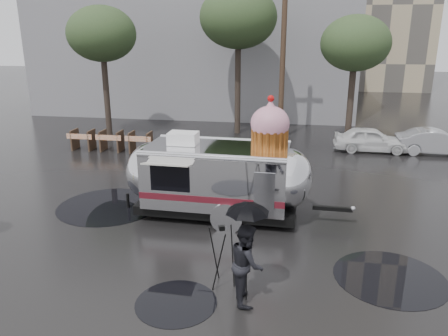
# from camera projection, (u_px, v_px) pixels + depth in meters

# --- Properties ---
(ground) EXTENTS (120.00, 120.00, 0.00)m
(ground) POSITION_uv_depth(u_px,v_px,m) (158.00, 259.00, 11.30)
(ground) COLOR black
(ground) RESTS_ON ground
(puddles) EXTENTS (11.55, 7.56, 0.01)m
(puddles) POSITION_uv_depth(u_px,v_px,m) (192.00, 236.00, 12.58)
(puddles) COLOR black
(puddles) RESTS_ON ground
(grey_building) EXTENTS (22.00, 12.00, 13.00)m
(grey_building) POSITION_uv_depth(u_px,v_px,m) (202.00, 19.00, 32.58)
(grey_building) COLOR slate
(grey_building) RESTS_ON ground
(utility_pole) EXTENTS (1.60, 0.28, 9.00)m
(utility_pole) POSITION_uv_depth(u_px,v_px,m) (283.00, 52.00, 22.70)
(utility_pole) COLOR #473323
(utility_pole) RESTS_ON ground
(tree_left) EXTENTS (3.64, 3.64, 6.95)m
(tree_left) POSITION_uv_depth(u_px,v_px,m) (102.00, 35.00, 23.01)
(tree_left) COLOR #382D26
(tree_left) RESTS_ON ground
(tree_mid) EXTENTS (4.20, 4.20, 8.03)m
(tree_mid) POSITION_uv_depth(u_px,v_px,m) (238.00, 18.00, 23.52)
(tree_mid) COLOR #382D26
(tree_mid) RESTS_ON ground
(tree_right) EXTENTS (3.36, 3.36, 6.42)m
(tree_right) POSITION_uv_depth(u_px,v_px,m) (355.00, 44.00, 21.08)
(tree_right) COLOR #382D26
(tree_right) RESTS_ON ground
(barricade_row) EXTENTS (4.30, 0.80, 1.00)m
(barricade_row) POSITION_uv_depth(u_px,v_px,m) (111.00, 141.00, 21.40)
(barricade_row) COLOR #473323
(barricade_row) RESTS_ON ground
(airstream_trailer) EXTENTS (7.36, 2.84, 3.96)m
(airstream_trailer) POSITION_uv_depth(u_px,v_px,m) (221.00, 174.00, 13.62)
(airstream_trailer) COLOR silver
(airstream_trailer) RESTS_ON ground
(person_right) EXTENTS (0.67, 0.95, 1.80)m
(person_right) POSITION_uv_depth(u_px,v_px,m) (247.00, 263.00, 9.32)
(person_right) COLOR black
(person_right) RESTS_ON ground
(umbrella_black) EXTENTS (1.12, 1.12, 2.32)m
(umbrella_black) POSITION_uv_depth(u_px,v_px,m) (248.00, 219.00, 9.02)
(umbrella_black) COLOR black
(umbrella_black) RESTS_ON ground
(tripod) EXTENTS (0.62, 0.57, 1.51)m
(tripod) POSITION_uv_depth(u_px,v_px,m) (222.00, 250.00, 9.90)
(tripod) COLOR black
(tripod) RESTS_ON ground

